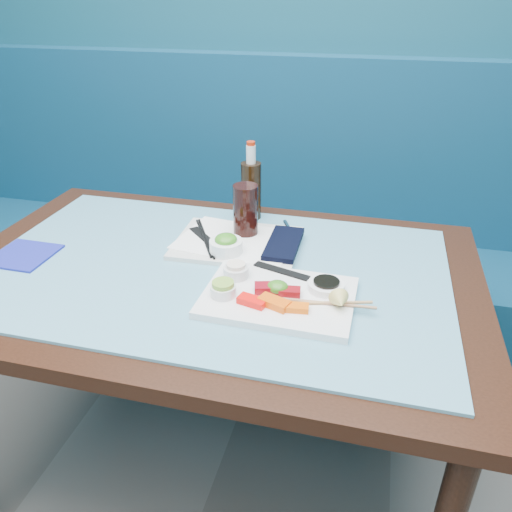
% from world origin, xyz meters
% --- Properties ---
extents(booth_bench, '(3.00, 0.56, 1.17)m').
position_xyz_m(booth_bench, '(0.00, 2.29, 0.37)').
color(booth_bench, navy).
rests_on(booth_bench, ground).
extents(dining_table, '(1.40, 0.90, 0.75)m').
position_xyz_m(dining_table, '(0.00, 1.45, 0.67)').
color(dining_table, black).
rests_on(dining_table, ground).
extents(glass_top, '(1.22, 0.76, 0.01)m').
position_xyz_m(glass_top, '(0.00, 1.45, 0.75)').
color(glass_top, '#5A9AB4').
rests_on(glass_top, dining_table).
extents(sashimi_plate, '(0.36, 0.26, 0.02)m').
position_xyz_m(sashimi_plate, '(0.21, 1.34, 0.77)').
color(sashimi_plate, white).
rests_on(sashimi_plate, glass_top).
extents(salmon_left, '(0.07, 0.05, 0.02)m').
position_xyz_m(salmon_left, '(0.16, 1.28, 0.78)').
color(salmon_left, '#FF0F0A').
rests_on(salmon_left, sashimi_plate).
extents(salmon_mid, '(0.08, 0.06, 0.02)m').
position_xyz_m(salmon_mid, '(0.21, 1.29, 0.78)').
color(salmon_mid, '#F85709').
rests_on(salmon_mid, sashimi_plate).
extents(salmon_right, '(0.06, 0.04, 0.01)m').
position_xyz_m(salmon_right, '(0.26, 1.28, 0.78)').
color(salmon_right, '#FF610A').
rests_on(salmon_right, sashimi_plate).
extents(tuna_left, '(0.06, 0.05, 0.02)m').
position_xyz_m(tuna_left, '(0.18, 1.34, 0.79)').
color(tuna_left, maroon).
rests_on(tuna_left, sashimi_plate).
extents(tuna_right, '(0.05, 0.04, 0.02)m').
position_xyz_m(tuna_right, '(0.23, 1.34, 0.78)').
color(tuna_right, maroon).
rests_on(tuna_right, sashimi_plate).
extents(seaweed_garnish, '(0.07, 0.06, 0.03)m').
position_xyz_m(seaweed_garnish, '(0.20, 1.35, 0.79)').
color(seaweed_garnish, '#36761B').
rests_on(seaweed_garnish, sashimi_plate).
extents(ramekin_wasabi, '(0.08, 0.08, 0.03)m').
position_xyz_m(ramekin_wasabi, '(0.08, 1.30, 0.79)').
color(ramekin_wasabi, white).
rests_on(ramekin_wasabi, sashimi_plate).
extents(wasabi_fill, '(0.06, 0.06, 0.01)m').
position_xyz_m(wasabi_fill, '(0.08, 1.30, 0.81)').
color(wasabi_fill, '#7EAE38').
rests_on(wasabi_fill, ramekin_wasabi).
extents(ramekin_ginger, '(0.08, 0.08, 0.03)m').
position_xyz_m(ramekin_ginger, '(0.09, 1.39, 0.79)').
color(ramekin_ginger, silver).
rests_on(ramekin_ginger, sashimi_plate).
extents(ginger_fill, '(0.06, 0.06, 0.01)m').
position_xyz_m(ginger_fill, '(0.09, 1.39, 0.81)').
color(ginger_fill, '#F9E2CC').
rests_on(ginger_fill, ramekin_ginger).
extents(soy_dish, '(0.11, 0.11, 0.02)m').
position_xyz_m(soy_dish, '(0.31, 1.39, 0.78)').
color(soy_dish, white).
rests_on(soy_dish, sashimi_plate).
extents(soy_fill, '(0.07, 0.07, 0.01)m').
position_xyz_m(soy_fill, '(0.31, 1.39, 0.80)').
color(soy_fill, black).
rests_on(soy_fill, soy_dish).
extents(lemon_wedge, '(0.05, 0.05, 0.05)m').
position_xyz_m(lemon_wedge, '(0.35, 1.31, 0.80)').
color(lemon_wedge, '#D8C666').
rests_on(lemon_wedge, sashimi_plate).
extents(chopstick_sleeve, '(0.15, 0.07, 0.00)m').
position_xyz_m(chopstick_sleeve, '(0.19, 1.44, 0.78)').
color(chopstick_sleeve, black).
rests_on(chopstick_sleeve, sashimi_plate).
extents(wooden_chopstick_a, '(0.21, 0.06, 0.01)m').
position_xyz_m(wooden_chopstick_a, '(0.32, 1.32, 0.78)').
color(wooden_chopstick_a, tan).
rests_on(wooden_chopstick_a, sashimi_plate).
extents(wooden_chopstick_b, '(0.21, 0.02, 0.01)m').
position_xyz_m(wooden_chopstick_b, '(0.33, 1.32, 0.78)').
color(wooden_chopstick_b, '#A4704D').
rests_on(wooden_chopstick_b, sashimi_plate).
extents(serving_tray, '(0.36, 0.28, 0.01)m').
position_xyz_m(serving_tray, '(0.03, 1.59, 0.76)').
color(serving_tray, silver).
rests_on(serving_tray, glass_top).
extents(paper_placemat, '(0.36, 0.27, 0.00)m').
position_xyz_m(paper_placemat, '(0.03, 1.59, 0.77)').
color(paper_placemat, white).
rests_on(paper_placemat, serving_tray).
extents(seaweed_bowl, '(0.11, 0.11, 0.04)m').
position_xyz_m(seaweed_bowl, '(0.02, 1.52, 0.79)').
color(seaweed_bowl, white).
rests_on(seaweed_bowl, serving_tray).
extents(seaweed_salad, '(0.08, 0.08, 0.03)m').
position_xyz_m(seaweed_salad, '(0.02, 1.52, 0.81)').
color(seaweed_salad, '#39861F').
rests_on(seaweed_salad, seaweed_bowl).
extents(cola_glass, '(0.09, 0.09, 0.15)m').
position_xyz_m(cola_glass, '(0.04, 1.65, 0.85)').
color(cola_glass, black).
rests_on(cola_glass, serving_tray).
extents(navy_pouch, '(0.09, 0.20, 0.02)m').
position_xyz_m(navy_pouch, '(0.17, 1.59, 0.78)').
color(navy_pouch, black).
rests_on(navy_pouch, serving_tray).
extents(fork, '(0.05, 0.10, 0.01)m').
position_xyz_m(fork, '(0.16, 1.70, 0.78)').
color(fork, silver).
rests_on(fork, serving_tray).
extents(black_chopstick_a, '(0.13, 0.22, 0.01)m').
position_xyz_m(black_chopstick_a, '(-0.07, 1.58, 0.77)').
color(black_chopstick_a, black).
rests_on(black_chopstick_a, serving_tray).
extents(black_chopstick_b, '(0.13, 0.23, 0.01)m').
position_xyz_m(black_chopstick_b, '(-0.06, 1.58, 0.77)').
color(black_chopstick_b, black).
rests_on(black_chopstick_b, serving_tray).
extents(tray_sleeve, '(0.13, 0.13, 0.00)m').
position_xyz_m(tray_sleeve, '(-0.06, 1.58, 0.77)').
color(tray_sleeve, black).
rests_on(tray_sleeve, serving_tray).
extents(cola_bottle_body, '(0.08, 0.08, 0.18)m').
position_xyz_m(cola_bottle_body, '(0.02, 1.79, 0.85)').
color(cola_bottle_body, black).
rests_on(cola_bottle_body, glass_top).
extents(cola_bottle_neck, '(0.04, 0.04, 0.06)m').
position_xyz_m(cola_bottle_neck, '(0.02, 1.79, 0.97)').
color(cola_bottle_neck, white).
rests_on(cola_bottle_neck, cola_bottle_body).
extents(cola_bottle_cap, '(0.03, 0.03, 0.01)m').
position_xyz_m(cola_bottle_cap, '(0.02, 1.79, 1.00)').
color(cola_bottle_cap, '#B9260B').
rests_on(cola_bottle_cap, cola_bottle_neck).
extents(blue_napkin, '(0.16, 0.16, 0.01)m').
position_xyz_m(blue_napkin, '(-0.52, 1.38, 0.76)').
color(blue_napkin, navy).
rests_on(blue_napkin, glass_top).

